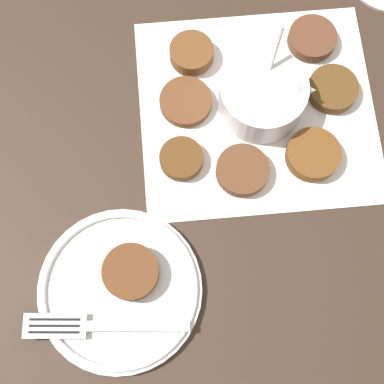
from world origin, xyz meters
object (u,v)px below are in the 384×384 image
Objects in this scene: serving_plate at (120,290)px; fork at (88,326)px; sauce_bowl at (262,96)px; fritter_on_plate at (131,272)px.

fork is at bearing -128.18° from serving_plate.
serving_plate is (-0.17, -0.25, -0.02)m from sauce_bowl.
fritter_on_plate is at bearing -124.92° from sauce_bowl.
sauce_bowl is at bearing 55.01° from serving_plate.
fork reaches higher than serving_plate.
sauce_bowl is 0.28m from fritter_on_plate.
sauce_bowl is at bearing 55.08° from fritter_on_plate.
fritter_on_plate reaches higher than fork.
serving_plate is 1.02× the size of fork.
fritter_on_plate is 0.35× the size of fork.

